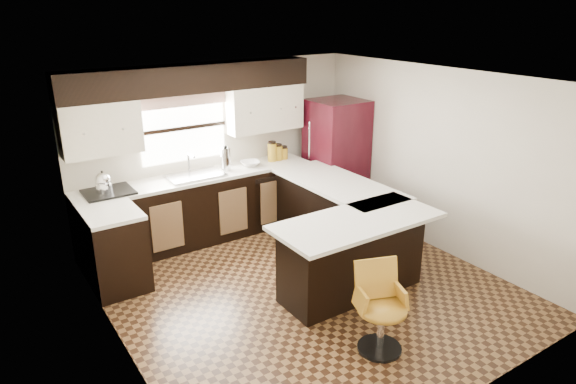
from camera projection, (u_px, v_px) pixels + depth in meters
floor at (306, 288)px, 6.00m from camera, size 4.40×4.40×0.00m
ceiling at (309, 80)px, 5.17m from camera, size 4.40×4.40×0.00m
wall_back at (217, 147)px, 7.31m from camera, size 4.40×0.00×4.40m
wall_front at (477, 275)px, 3.87m from camera, size 4.40×0.00×4.40m
wall_left at (113, 237)px, 4.49m from camera, size 0.00×4.40×4.40m
wall_right at (438, 161)px, 6.68m from camera, size 0.00×4.40×4.40m
base_cab_back at (200, 209)px, 7.10m from camera, size 3.30×0.60×0.90m
base_cab_left at (116, 252)px, 5.89m from camera, size 0.60×0.70×0.90m
counter_back at (198, 177)px, 6.93m from camera, size 3.30×0.60×0.04m
counter_left at (111, 214)px, 5.72m from camera, size 0.60×0.70×0.04m
soffit at (192, 78)px, 6.61m from camera, size 3.40×0.35×0.36m
upper_cab_left at (100, 128)px, 6.15m from camera, size 0.94×0.35×0.64m
upper_cab_right at (264, 108)px, 7.34m from camera, size 1.14×0.35×0.64m
window_pane at (183, 128)px, 6.91m from camera, size 1.20×0.02×0.90m
valance at (182, 100)px, 6.74m from camera, size 1.30×0.06×0.18m
sink at (195, 175)px, 6.88m from camera, size 0.75×0.45×0.03m
dishwasher at (272, 202)px, 7.40m from camera, size 0.58×0.03×0.78m
cooktop at (108, 192)px, 6.28m from camera, size 0.58×0.50×0.02m
peninsula_long at (334, 218)px, 6.80m from camera, size 0.60×1.95×0.90m
peninsula_return at (352, 257)px, 5.77m from camera, size 1.65×0.60×0.90m
counter_pen_long at (338, 184)px, 6.67m from camera, size 0.84×1.95×0.04m
counter_pen_return at (358, 221)px, 5.52m from camera, size 1.89×0.84×0.04m
refrigerator at (336, 159)px, 7.83m from camera, size 0.77×0.74×1.80m
bar_chair at (382, 310)px, 4.78m from camera, size 0.60×0.60×0.87m
kettle at (103, 181)px, 6.21m from camera, size 0.20×0.20×0.27m
percolator at (226, 159)px, 7.09m from camera, size 0.14×0.14×0.32m
mixing_bowl at (250, 163)px, 7.34m from camera, size 0.32×0.32×0.07m
canister_large at (272, 152)px, 7.52m from camera, size 0.13×0.13×0.27m
canister_med at (278, 153)px, 7.58m from camera, size 0.13×0.13×0.21m
canister_small at (284, 153)px, 7.64m from camera, size 0.12×0.12×0.17m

